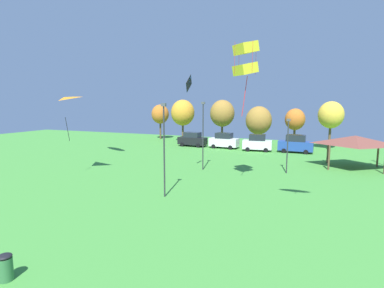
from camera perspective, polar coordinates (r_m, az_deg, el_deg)
name	(u,v)px	position (r m, az deg, el deg)	size (l,w,h in m)	color
trash_bin	(5,267)	(14.98, -32.01, -19.24)	(0.57, 0.57, 1.12)	#336B3D
kite_flying_4	(189,83)	(29.22, -0.60, 11.46)	(0.55, 1.74, 1.70)	black
kite_flying_5	(59,111)	(30.64, -24.01, 5.83)	(2.63, 2.09, 3.24)	orange
kite_flying_6	(245,59)	(25.08, 10.15, 15.69)	(2.16, 2.17, 5.92)	yellow
parked_car_leftmost	(192,139)	(49.35, 0.08, 0.89)	(4.78, 2.27, 2.35)	black
parked_car_second_from_left	(224,141)	(47.62, 6.11, 0.65)	(4.64, 2.35, 2.45)	silver
parked_car_third_from_left	(257,143)	(45.58, 12.32, 0.20)	(4.38, 2.36, 2.48)	silver
parked_car_rightmost_in_row	(296,144)	(45.46, 19.13, 0.00)	(4.84, 2.09, 2.60)	#234299
park_pavilion	(355,140)	(37.06, 28.65, 0.62)	(6.65, 5.11, 3.60)	brown
light_post_1	(164,145)	(22.44, -5.34, -0.28)	(0.36, 0.20, 7.09)	#2D2D33
light_post_2	(203,132)	(31.59, 2.11, 2.21)	(0.36, 0.20, 7.22)	#2D2D33
light_post_3	(288,142)	(31.56, 17.75, 0.27)	(0.36, 0.20, 5.55)	#2D2D33
treeline_tree_0	(160,114)	(59.78, -6.08, 5.65)	(3.43, 3.43, 6.82)	brown
treeline_tree_1	(183,113)	(55.21, -1.78, 5.96)	(4.31, 4.31, 7.72)	brown
treeline_tree_2	(222,113)	(53.36, 5.79, 5.82)	(4.30, 4.30, 7.67)	brown
treeline_tree_3	(259,120)	(51.03, 12.58, 4.40)	(4.27, 4.27, 6.60)	brown
treeline_tree_4	(295,120)	(52.22, 19.03, 4.43)	(3.23, 3.23, 6.23)	brown
treeline_tree_5	(331,115)	(50.41, 24.95, 5.02)	(3.74, 3.74, 7.37)	brown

